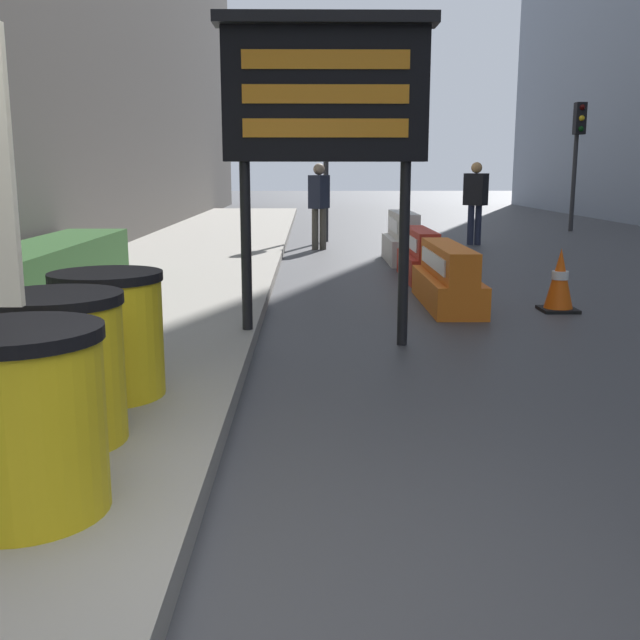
{
  "coord_description": "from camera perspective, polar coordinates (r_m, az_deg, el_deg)",
  "views": [
    {
      "loc": [
        0.53,
        -2.52,
        1.67
      ],
      "look_at": [
        0.62,
        4.02,
        0.35
      ],
      "focal_mm": 42.0,
      "sensor_mm": 36.0,
      "label": 1
    }
  ],
  "objects": [
    {
      "name": "jersey_barrier_red_striped",
      "position": [
        11.75,
        7.65,
        4.76
      ],
      "size": [
        0.52,
        1.82,
        0.77
      ],
      "color": "red",
      "rests_on": "ground_plane"
    },
    {
      "name": "pedestrian_worker",
      "position": [
        16.0,
        -0.07,
        9.19
      ],
      "size": [
        0.47,
        0.55,
        1.81
      ],
      "rotation": [
        0.0,
        0.0,
        1.1
      ],
      "color": "#514C42",
      "rests_on": "ground_plane"
    },
    {
      "name": "ground_plane",
      "position": [
        3.07,
        -11.38,
        -21.8
      ],
      "size": [
        120.0,
        120.0,
        0.0
      ],
      "primitive_type": "plane",
      "color": "#3F3F42"
    },
    {
      "name": "message_board",
      "position": [
        7.1,
        0.41,
        16.65
      ],
      "size": [
        1.99,
        0.36,
        3.03
      ],
      "color": "black",
      "rests_on": "ground_plane"
    },
    {
      "name": "pedestrian_passerby",
      "position": [
        17.39,
        11.77,
        9.21
      ],
      "size": [
        0.56,
        0.53,
        1.84
      ],
      "rotation": [
        0.0,
        0.0,
        5.58
      ],
      "color": "#23283D",
      "rests_on": "ground_plane"
    },
    {
      "name": "barrel_drum_back",
      "position": [
        5.23,
        -15.8,
        -1.03
      ],
      "size": [
        0.75,
        0.75,
        0.85
      ],
      "color": "yellow",
      "rests_on": "sidewalk_left"
    },
    {
      "name": "traffic_light_far_side",
      "position": [
        22.01,
        19.05,
        12.96
      ],
      "size": [
        0.28,
        0.45,
        3.45
      ],
      "color": "#2D2D30",
      "rests_on": "ground_plane"
    },
    {
      "name": "barrel_drum_foreground",
      "position": [
        3.57,
        -21.73,
        -7.12
      ],
      "size": [
        0.75,
        0.75,
        0.85
      ],
      "color": "yellow",
      "rests_on": "sidewalk_left"
    },
    {
      "name": "jersey_barrier_white",
      "position": [
        13.93,
        6.33,
        6.07
      ],
      "size": [
        0.61,
        1.87,
        0.92
      ],
      "color": "silver",
      "rests_on": "ground_plane"
    },
    {
      "name": "jersey_barrier_orange_near",
      "position": [
        9.47,
        9.68,
        3.09
      ],
      "size": [
        0.6,
        2.12,
        0.76
      ],
      "color": "orange",
      "rests_on": "ground_plane"
    },
    {
      "name": "barrel_drum_middle",
      "position": [
        4.42,
        -19.3,
        -3.49
      ],
      "size": [
        0.75,
        0.75,
        0.85
      ],
      "color": "yellow",
      "rests_on": "sidewalk_left"
    },
    {
      "name": "traffic_cone_near",
      "position": [
        9.39,
        17.8,
        2.88
      ],
      "size": [
        0.43,
        0.43,
        0.76
      ],
      "color": "black",
      "rests_on": "ground_plane"
    },
    {
      "name": "traffic_light_near_curb",
      "position": [
        17.77,
        0.47,
        16.1
      ],
      "size": [
        0.28,
        0.44,
        4.35
      ],
      "color": "#2D2D30",
      "rests_on": "ground_plane"
    }
  ]
}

